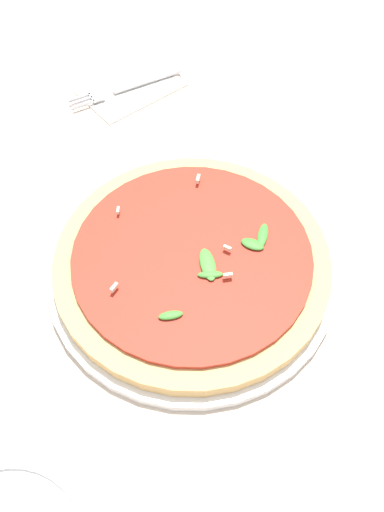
{
  "coord_description": "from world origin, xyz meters",
  "views": [
    {
      "loc": [
        0.24,
        0.27,
        0.5
      ],
      "look_at": [
        0.04,
        0.01,
        0.03
      ],
      "focal_mm": 35.0,
      "sensor_mm": 36.0,
      "label": 1
    }
  ],
  "objects": [
    {
      "name": "napkin",
      "position": [
        -0.1,
        -0.32,
        0.0
      ],
      "size": [
        0.15,
        0.1,
        0.01
      ],
      "rotation": [
        0.0,
        0.0,
        0.02
      ],
      "color": "silver",
      "rests_on": "ground_plane"
    },
    {
      "name": "pizza_arugula_main",
      "position": [
        0.04,
        0.01,
        0.02
      ],
      "size": [
        0.34,
        0.34,
        0.05
      ],
      "color": "white",
      "rests_on": "ground_plane"
    },
    {
      "name": "fork",
      "position": [
        -0.09,
        -0.32,
        0.01
      ],
      "size": [
        0.19,
        0.05,
        0.0
      ],
      "rotation": [
        0.0,
        0.0,
        -0.17
      ],
      "color": "silver",
      "rests_on": "ground_plane"
    },
    {
      "name": "ground_plane",
      "position": [
        0.0,
        0.0,
        0.0
      ],
      "size": [
        6.0,
        6.0,
        0.0
      ],
      "primitive_type": "plane",
      "color": "beige"
    }
  ]
}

